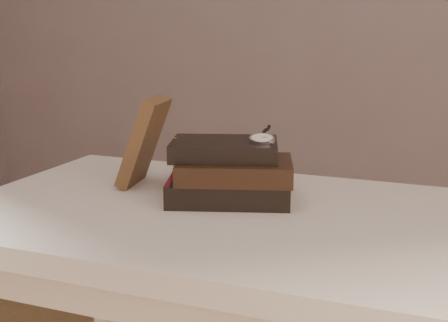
% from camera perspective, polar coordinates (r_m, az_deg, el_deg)
% --- Properties ---
extents(table, '(1.00, 0.60, 0.75)m').
position_cam_1_polar(table, '(1.12, 0.71, -9.09)').
color(table, beige).
rests_on(table, ground).
extents(book_stack, '(0.27, 0.22, 0.11)m').
position_cam_1_polar(book_stack, '(1.14, 0.54, -1.13)').
color(book_stack, black).
rests_on(book_stack, table).
extents(journal, '(0.11, 0.13, 0.18)m').
position_cam_1_polar(journal, '(1.25, -7.59, 1.86)').
color(journal, '#3E2817').
rests_on(journal, table).
extents(pocket_watch, '(0.06, 0.15, 0.02)m').
position_cam_1_polar(pocket_watch, '(1.11, 3.65, 2.16)').
color(pocket_watch, silver).
rests_on(pocket_watch, book_stack).
extents(eyeglasses, '(0.12, 0.13, 0.05)m').
position_cam_1_polar(eyeglasses, '(1.21, -3.11, 0.34)').
color(eyeglasses, silver).
rests_on(eyeglasses, book_stack).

